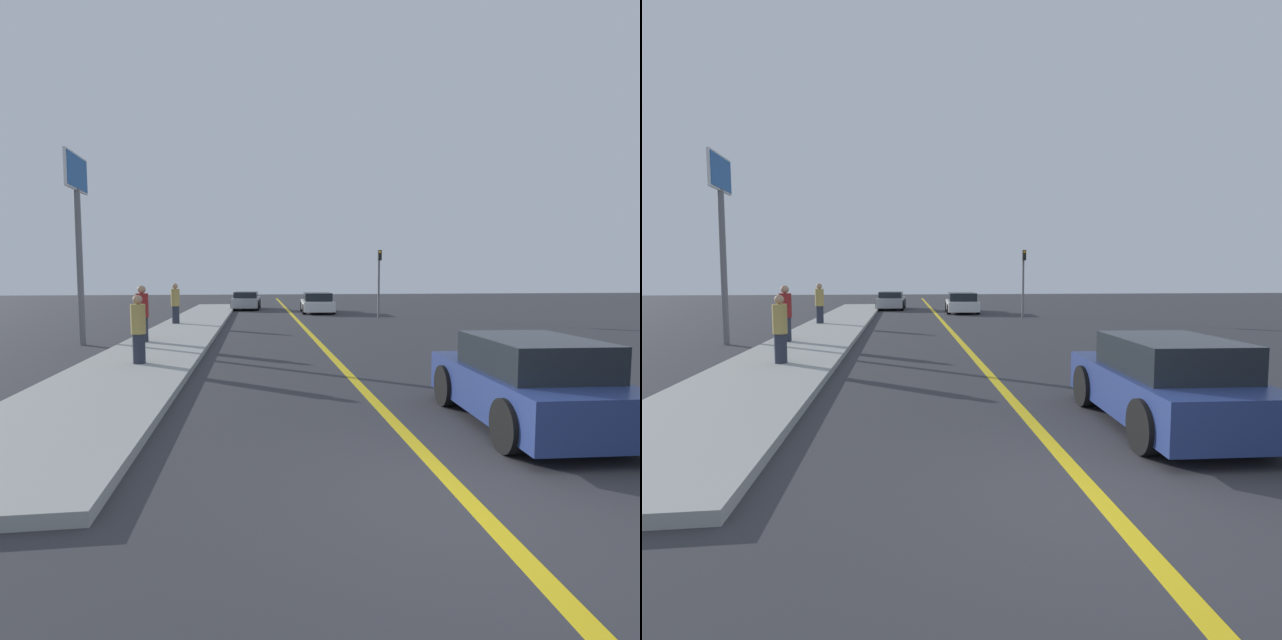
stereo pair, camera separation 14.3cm
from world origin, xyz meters
TOP-DOWN VIEW (x-y plane):
  - ground_plane at (0.00, 0.00)m, footprint 120.00×120.00m
  - road_center_line at (0.00, 18.00)m, footprint 0.20×60.00m
  - sidewalk_left at (-5.03, 17.23)m, footprint 2.80×34.46m
  - car_near_right_lane at (1.93, 2.43)m, footprint 1.98×3.91m
  - car_ahead_center at (1.70, 26.60)m, footprint 2.16×4.67m
  - car_far_distant at (-2.80, 30.33)m, footprint 2.02×4.22m
  - pedestrian_near_curb at (-4.95, 7.92)m, footprint 0.35×0.35m
  - pedestrian_mid_group at (-5.78, 12.15)m, footprint 0.40×0.40m
  - pedestrian_far_standing at (-5.73, 18.57)m, footprint 0.38×0.38m
  - traffic_light at (4.52, 22.00)m, footprint 0.18×0.40m
  - roadside_sign at (-7.83, 12.71)m, footprint 0.20×1.91m

SIDE VIEW (x-z plane):
  - ground_plane at x=0.00m, z-range 0.00..0.00m
  - road_center_line at x=0.00m, z-range 0.00..0.01m
  - sidewalk_left at x=-5.03m, z-range 0.00..0.16m
  - car_ahead_center at x=1.70m, z-range -0.02..1.24m
  - car_far_distant at x=-2.80m, z-range 0.00..1.23m
  - car_near_right_lane at x=1.93m, z-range -0.02..1.34m
  - pedestrian_near_curb at x=-4.95m, z-range 0.16..1.82m
  - pedestrian_far_standing at x=-5.73m, z-range 0.16..1.96m
  - pedestrian_mid_group at x=-5.78m, z-range 0.15..1.98m
  - traffic_light at x=4.52m, z-range 0.44..4.13m
  - roadside_sign at x=-7.83m, z-range 1.50..7.69m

